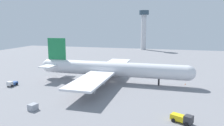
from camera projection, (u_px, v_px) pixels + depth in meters
name	position (u px, v px, depth m)	size (l,w,h in m)	color
ground_plane	(112.00, 82.00, 92.70)	(263.33, 263.33, 0.00)	gray
cargo_airplane	(111.00, 69.00, 91.86)	(65.83, 60.61, 18.08)	silver
baggage_tug	(182.00, 118.00, 53.94)	(5.68, 4.17, 2.31)	#333338
catering_truck	(12.00, 83.00, 86.55)	(2.60, 4.40, 2.02)	silver
cargo_container_aft	(33.00, 107.00, 62.28)	(2.50, 2.82, 1.76)	#999EA8
safety_cone_nose	(185.00, 84.00, 88.62)	(0.40, 0.40, 0.57)	orange
control_tower	(144.00, 26.00, 208.19)	(9.08, 9.08, 36.93)	silver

